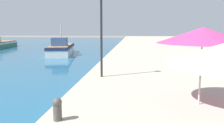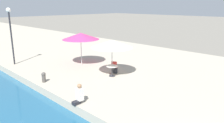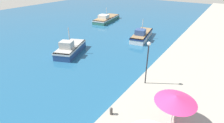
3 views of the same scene
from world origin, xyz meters
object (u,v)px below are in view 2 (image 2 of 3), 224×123
cafe_chair_left (115,69)px  person_at_quay (79,95)px  cafe_umbrella_pink (112,44)px  cafe_umbrella_white (81,36)px  cafe_table (112,69)px  mooring_bollard (44,77)px  lamppost (10,27)px

cafe_chair_left → person_at_quay: 5.28m
cafe_umbrella_pink → cafe_umbrella_white: 3.86m
cafe_table → mooring_bollard: (-3.91, 2.23, -0.18)m
mooring_bollard → person_at_quay: bearing=-93.7°
cafe_table → cafe_chair_left: (0.62, 0.37, -0.21)m
cafe_umbrella_white → lamppost: size_ratio=0.65×
mooring_bollard → cafe_chair_left: bearing=-22.3°
cafe_table → lamppost: lamppost is taller
cafe_table → person_at_quay: bearing=-156.1°
cafe_table → mooring_bollard: cafe_table is taller
cafe_chair_left → mooring_bollard: 4.90m
person_at_quay → mooring_bollard: person_at_quay is taller
person_at_quay → lamppost: (0.66, 9.78, 2.65)m
mooring_bollard → cafe_umbrella_white: bearing=22.1°
cafe_table → cafe_chair_left: 0.75m
mooring_bollard → lamppost: size_ratio=0.14×
cafe_umbrella_pink → cafe_umbrella_white: cafe_umbrella_white is taller
cafe_umbrella_white → cafe_table: size_ratio=3.71×
cafe_chair_left → mooring_bollard: cafe_chair_left is taller
person_at_quay → lamppost: size_ratio=0.22×
cafe_umbrella_pink → cafe_chair_left: (0.50, 0.23, -1.91)m
mooring_bollard → cafe_umbrella_pink: bearing=-27.5°
person_at_quay → cafe_chair_left: bearing=24.8°
cafe_chair_left → mooring_bollard: size_ratio=1.39×
mooring_bollard → cafe_table: bearing=-29.7°
cafe_umbrella_pink → cafe_chair_left: cafe_umbrella_pink is taller
cafe_umbrella_pink → cafe_table: cafe_umbrella_pink is taller
lamppost → mooring_bollard: bearing=-94.0°
cafe_umbrella_pink → lamppost: (-3.62, 7.80, 0.86)m
cafe_umbrella_pink → cafe_umbrella_white: (0.30, 3.85, 0.10)m
cafe_table → lamppost: 9.05m
cafe_table → person_at_quay: 4.56m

